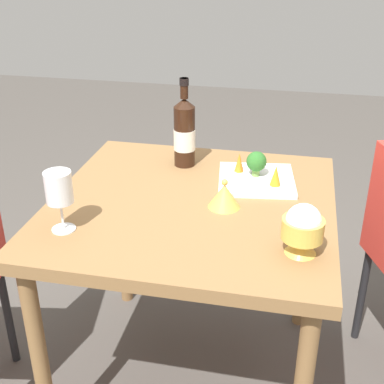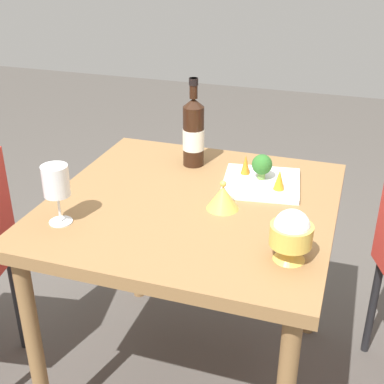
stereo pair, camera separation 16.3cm
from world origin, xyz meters
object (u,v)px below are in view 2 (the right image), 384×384
(wine_glass, at_px, (56,182))
(rice_bowl_lid, at_px, (223,197))
(carrot_garnish_left, at_px, (246,165))
(wine_bottle, at_px, (193,132))
(rice_bowl, at_px, (291,234))
(broccoli_floret, at_px, (262,165))
(carrot_garnish_right, at_px, (279,180))
(serving_plate, at_px, (261,183))

(wine_glass, height_order, rice_bowl_lid, wine_glass)
(wine_glass, distance_m, carrot_garnish_left, 0.65)
(wine_bottle, relative_size, rice_bowl_lid, 3.17)
(rice_bowl, distance_m, broccoli_floret, 0.46)
(rice_bowl, height_order, carrot_garnish_right, rice_bowl)
(wine_glass, xyz_separation_m, serving_plate, (0.50, 0.43, -0.12))
(wine_bottle, height_order, carrot_garnish_right, wine_bottle)
(wine_glass, relative_size, serving_plate, 0.64)
(serving_plate, bearing_deg, carrot_garnish_right, -34.70)
(wine_glass, height_order, broccoli_floret, wine_glass)
(rice_bowl, height_order, rice_bowl_lid, rice_bowl)
(wine_bottle, distance_m, rice_bowl, 0.66)
(wine_bottle, height_order, carrot_garnish_left, wine_bottle)
(rice_bowl_lid, bearing_deg, wine_bottle, 123.09)
(broccoli_floret, relative_size, carrot_garnish_right, 1.26)
(wine_glass, distance_m, rice_bowl, 0.66)
(rice_bowl, bearing_deg, wine_bottle, 130.22)
(wine_bottle, bearing_deg, serving_plate, -19.17)
(wine_glass, relative_size, carrot_garnish_left, 2.68)
(serving_plate, height_order, carrot_garnish_left, carrot_garnish_left)
(wine_bottle, xyz_separation_m, rice_bowl_lid, (0.19, -0.29, -0.09))
(rice_bowl, distance_m, carrot_garnish_left, 0.50)
(carrot_garnish_left, height_order, carrot_garnish_right, carrot_garnish_right)
(rice_bowl_lid, xyz_separation_m, carrot_garnish_right, (0.14, 0.15, 0.01))
(wine_bottle, relative_size, carrot_garnish_right, 4.66)
(rice_bowl, bearing_deg, carrot_garnish_left, 116.25)
(carrot_garnish_left, xyz_separation_m, carrot_garnish_right, (0.13, -0.08, 0.00))
(serving_plate, distance_m, carrot_garnish_right, 0.09)
(wine_bottle, bearing_deg, wine_glass, -114.16)
(rice_bowl_lid, height_order, carrot_garnish_right, rice_bowl_lid)
(carrot_garnish_right, bearing_deg, rice_bowl_lid, -133.40)
(wine_glass, relative_size, carrot_garnish_right, 2.64)
(carrot_garnish_right, bearing_deg, wine_bottle, 157.48)
(wine_glass, xyz_separation_m, broccoli_floret, (0.50, 0.45, -0.06))
(rice_bowl, distance_m, carrot_garnish_right, 0.38)
(wine_glass, height_order, rice_bowl, wine_glass)
(rice_bowl_lid, distance_m, broccoli_floret, 0.23)
(wine_bottle, distance_m, broccoli_floret, 0.28)
(broccoli_floret, bearing_deg, carrot_garnish_left, 158.67)
(wine_glass, bearing_deg, serving_plate, 40.44)
(broccoli_floret, xyz_separation_m, carrot_garnish_left, (-0.06, 0.02, -0.02))
(wine_bottle, bearing_deg, broccoli_floret, -16.26)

